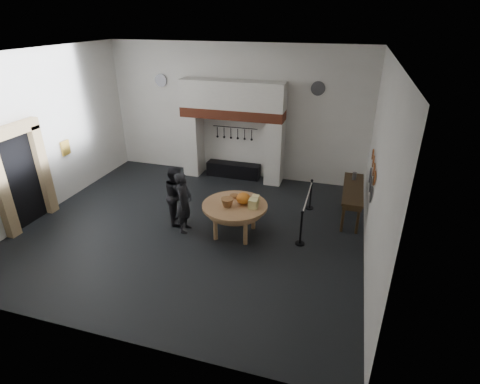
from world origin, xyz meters
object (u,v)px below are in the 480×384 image
(work_table, at_px, (235,206))
(iron_range, at_px, (234,170))
(barrier_post_far, at_px, (311,195))
(visitor_near, at_px, (184,203))
(side_table, at_px, (353,189))
(barrier_post_near, at_px, (301,229))
(visitor_far, at_px, (177,195))

(work_table, bearing_deg, iron_range, 108.01)
(barrier_post_far, bearing_deg, iron_range, 150.09)
(work_table, bearing_deg, visitor_near, -171.27)
(iron_range, bearing_deg, work_table, -71.99)
(side_table, bearing_deg, iron_range, 156.10)
(visitor_near, xyz_separation_m, barrier_post_near, (3.07, 0.20, -0.39))
(iron_range, height_order, visitor_far, visitor_far)
(side_table, bearing_deg, barrier_post_near, -122.03)
(work_table, height_order, side_table, side_table)
(side_table, bearing_deg, work_table, -147.27)
(work_table, distance_m, side_table, 3.45)
(work_table, distance_m, barrier_post_near, 1.78)
(visitor_near, relative_size, visitor_far, 1.02)
(visitor_far, bearing_deg, barrier_post_far, -91.45)
(work_table, relative_size, visitor_far, 1.03)
(visitor_near, relative_size, barrier_post_near, 1.86)
(visitor_far, bearing_deg, visitor_near, -163.90)
(barrier_post_far, bearing_deg, visitor_near, -144.34)
(visitor_near, distance_m, barrier_post_near, 3.10)
(iron_range, relative_size, barrier_post_near, 2.11)
(side_table, xyz_separation_m, barrier_post_near, (-1.17, -1.87, -0.42))
(side_table, bearing_deg, barrier_post_far, 173.63)
(iron_range, bearing_deg, side_table, -23.90)
(iron_range, height_order, visitor_near, visitor_near)
(work_table, bearing_deg, side_table, 32.73)
(iron_range, height_order, barrier_post_near, barrier_post_near)
(barrier_post_near, bearing_deg, iron_range, 128.49)
(visitor_near, distance_m, side_table, 4.72)
(visitor_far, height_order, side_table, visitor_far)
(work_table, height_order, barrier_post_near, barrier_post_near)
(visitor_near, height_order, barrier_post_near, visitor_near)
(iron_range, bearing_deg, visitor_near, -92.02)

